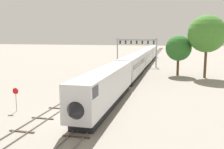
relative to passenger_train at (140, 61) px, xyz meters
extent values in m
plane|color=gray|center=(-2.00, -39.15, -2.60)|extent=(400.00, 400.00, 0.00)
cube|color=slate|center=(-0.72, 20.85, -2.52)|extent=(0.07, 200.00, 0.16)
cube|color=slate|center=(0.72, 20.85, -2.52)|extent=(0.07, 200.00, 0.16)
cube|color=#473828|center=(0.00, -45.15, -2.55)|extent=(2.60, 0.24, 0.10)
cube|color=#473828|center=(0.00, -41.15, -2.55)|extent=(2.60, 0.24, 0.10)
cube|color=#473828|center=(0.00, -37.15, -2.55)|extent=(2.60, 0.24, 0.10)
cube|color=#473828|center=(0.00, -33.15, -2.55)|extent=(2.60, 0.24, 0.10)
cube|color=#473828|center=(0.00, -29.15, -2.55)|extent=(2.60, 0.24, 0.10)
cube|color=#473828|center=(0.00, -25.15, -2.55)|extent=(2.60, 0.24, 0.10)
cube|color=#473828|center=(0.00, -21.15, -2.55)|extent=(2.60, 0.24, 0.10)
cube|color=#473828|center=(0.00, -17.15, -2.55)|extent=(2.60, 0.24, 0.10)
cube|color=#473828|center=(0.00, -13.15, -2.55)|extent=(2.60, 0.24, 0.10)
cube|color=#473828|center=(0.00, -9.15, -2.55)|extent=(2.60, 0.24, 0.10)
cube|color=#473828|center=(0.00, -5.15, -2.55)|extent=(2.60, 0.24, 0.10)
cube|color=#473828|center=(0.00, -1.15, -2.55)|extent=(2.60, 0.24, 0.10)
cube|color=#473828|center=(0.00, 2.85, -2.55)|extent=(2.60, 0.24, 0.10)
cube|color=#473828|center=(0.00, 6.85, -2.55)|extent=(2.60, 0.24, 0.10)
cube|color=#473828|center=(0.00, 10.85, -2.55)|extent=(2.60, 0.24, 0.10)
cube|color=#473828|center=(0.00, 14.85, -2.55)|extent=(2.60, 0.24, 0.10)
cube|color=#473828|center=(0.00, 18.85, -2.55)|extent=(2.60, 0.24, 0.10)
cube|color=#473828|center=(0.00, 22.85, -2.55)|extent=(2.60, 0.24, 0.10)
cube|color=#473828|center=(0.00, 26.85, -2.55)|extent=(2.60, 0.24, 0.10)
cube|color=#473828|center=(0.00, 30.85, -2.55)|extent=(2.60, 0.24, 0.10)
cube|color=#473828|center=(0.00, 34.85, -2.55)|extent=(2.60, 0.24, 0.10)
cube|color=#473828|center=(0.00, 38.85, -2.55)|extent=(2.60, 0.24, 0.10)
cube|color=#473828|center=(0.00, 42.85, -2.55)|extent=(2.60, 0.24, 0.10)
cube|color=#473828|center=(0.00, 46.85, -2.55)|extent=(2.60, 0.24, 0.10)
cube|color=#473828|center=(0.00, 50.85, -2.55)|extent=(2.60, 0.24, 0.10)
cube|color=#473828|center=(0.00, 54.85, -2.55)|extent=(2.60, 0.24, 0.10)
cube|color=#473828|center=(0.00, 58.85, -2.55)|extent=(2.60, 0.24, 0.10)
cube|color=#473828|center=(0.00, 62.85, -2.55)|extent=(2.60, 0.24, 0.10)
cube|color=#473828|center=(0.00, 66.85, -2.55)|extent=(2.60, 0.24, 0.10)
cube|color=#473828|center=(0.00, 70.85, -2.55)|extent=(2.60, 0.24, 0.10)
cube|color=#473828|center=(0.00, 74.85, -2.55)|extent=(2.60, 0.24, 0.10)
cube|color=#473828|center=(0.00, 78.85, -2.55)|extent=(2.60, 0.24, 0.10)
cube|color=#473828|center=(0.00, 82.85, -2.55)|extent=(2.60, 0.24, 0.10)
cube|color=#473828|center=(0.00, 86.85, -2.55)|extent=(2.60, 0.24, 0.10)
cube|color=#473828|center=(0.00, 90.85, -2.55)|extent=(2.60, 0.24, 0.10)
cube|color=#473828|center=(0.00, 94.85, -2.55)|extent=(2.60, 0.24, 0.10)
cube|color=#473828|center=(0.00, 98.85, -2.55)|extent=(2.60, 0.24, 0.10)
cube|color=#473828|center=(0.00, 102.85, -2.55)|extent=(2.60, 0.24, 0.10)
cube|color=#473828|center=(0.00, 106.85, -2.55)|extent=(2.60, 0.24, 0.10)
cube|color=#473828|center=(0.00, 110.85, -2.55)|extent=(2.60, 0.24, 0.10)
cube|color=#473828|center=(0.00, 114.85, -2.55)|extent=(2.60, 0.24, 0.10)
cube|color=#473828|center=(0.00, 118.85, -2.55)|extent=(2.60, 0.24, 0.10)
cube|color=slate|center=(-6.22, 0.85, -2.52)|extent=(0.07, 160.00, 0.16)
cube|color=slate|center=(-4.78, 0.85, -2.52)|extent=(0.07, 160.00, 0.16)
cube|color=#473828|center=(-5.50, -45.15, -2.55)|extent=(2.60, 0.24, 0.10)
cube|color=#473828|center=(-5.50, -41.15, -2.55)|extent=(2.60, 0.24, 0.10)
cube|color=#473828|center=(-5.50, -37.15, -2.55)|extent=(2.60, 0.24, 0.10)
cube|color=#473828|center=(-5.50, -33.15, -2.55)|extent=(2.60, 0.24, 0.10)
cube|color=#473828|center=(-5.50, -29.15, -2.55)|extent=(2.60, 0.24, 0.10)
cube|color=#473828|center=(-5.50, -25.15, -2.55)|extent=(2.60, 0.24, 0.10)
cube|color=#473828|center=(-5.50, -21.15, -2.55)|extent=(2.60, 0.24, 0.10)
cube|color=#473828|center=(-5.50, -17.15, -2.55)|extent=(2.60, 0.24, 0.10)
cube|color=#473828|center=(-5.50, -13.15, -2.55)|extent=(2.60, 0.24, 0.10)
cube|color=#473828|center=(-5.50, -9.15, -2.55)|extent=(2.60, 0.24, 0.10)
cube|color=#473828|center=(-5.50, -5.15, -2.55)|extent=(2.60, 0.24, 0.10)
cube|color=#473828|center=(-5.50, -1.15, -2.55)|extent=(2.60, 0.24, 0.10)
cube|color=#473828|center=(-5.50, 2.85, -2.55)|extent=(2.60, 0.24, 0.10)
cube|color=#473828|center=(-5.50, 6.85, -2.55)|extent=(2.60, 0.24, 0.10)
cube|color=#473828|center=(-5.50, 10.85, -2.55)|extent=(2.60, 0.24, 0.10)
cube|color=#473828|center=(-5.50, 14.85, -2.55)|extent=(2.60, 0.24, 0.10)
cube|color=#473828|center=(-5.50, 18.85, -2.55)|extent=(2.60, 0.24, 0.10)
cube|color=#473828|center=(-5.50, 22.85, -2.55)|extent=(2.60, 0.24, 0.10)
cube|color=#473828|center=(-5.50, 26.85, -2.55)|extent=(2.60, 0.24, 0.10)
cube|color=#473828|center=(-5.50, 30.85, -2.55)|extent=(2.60, 0.24, 0.10)
cube|color=#473828|center=(-5.50, 34.85, -2.55)|extent=(2.60, 0.24, 0.10)
cube|color=#473828|center=(-5.50, 38.85, -2.55)|extent=(2.60, 0.24, 0.10)
cube|color=#473828|center=(-5.50, 42.85, -2.55)|extent=(2.60, 0.24, 0.10)
cube|color=#473828|center=(-5.50, 46.85, -2.55)|extent=(2.60, 0.24, 0.10)
cube|color=#473828|center=(-5.50, 50.85, -2.55)|extent=(2.60, 0.24, 0.10)
cube|color=#473828|center=(-5.50, 54.85, -2.55)|extent=(2.60, 0.24, 0.10)
cube|color=#473828|center=(-5.50, 58.85, -2.55)|extent=(2.60, 0.24, 0.10)
cube|color=#473828|center=(-5.50, 62.85, -2.55)|extent=(2.60, 0.24, 0.10)
cube|color=#473828|center=(-5.50, 66.85, -2.55)|extent=(2.60, 0.24, 0.10)
cube|color=#473828|center=(-5.50, 70.85, -2.55)|extent=(2.60, 0.24, 0.10)
cube|color=#473828|center=(-5.50, 74.85, -2.55)|extent=(2.60, 0.24, 0.10)
cube|color=#473828|center=(-5.50, 78.85, -2.55)|extent=(2.60, 0.24, 0.10)
cube|color=silver|center=(0.00, -34.35, 0.30)|extent=(3.00, 21.60, 3.80)
cone|color=black|center=(0.00, -45.35, -0.10)|extent=(2.88, 2.60, 2.88)
cube|color=black|center=(0.00, -43.95, 1.44)|extent=(3.04, 1.80, 1.10)
cube|color=black|center=(0.00, -34.35, -2.10)|extent=(2.52, 19.44, 1.00)
cube|color=#B7BABF|center=(0.00, -11.75, 0.30)|extent=(3.00, 21.60, 3.80)
cube|color=black|center=(0.00, -11.75, 0.70)|extent=(3.04, 19.87, 0.90)
cube|color=black|center=(0.00, -11.75, -2.10)|extent=(2.52, 19.44, 1.00)
cube|color=#B7BABF|center=(0.00, 10.85, 0.30)|extent=(3.00, 21.60, 3.80)
cube|color=black|center=(0.00, 10.85, 0.70)|extent=(3.04, 19.87, 0.90)
cube|color=black|center=(0.00, 10.85, -2.10)|extent=(2.52, 19.44, 1.00)
cube|color=#B7BABF|center=(0.00, 33.45, 0.30)|extent=(3.00, 21.60, 3.80)
cube|color=black|center=(0.00, 33.45, 0.70)|extent=(3.04, 19.87, 0.90)
cube|color=black|center=(0.00, 33.45, -2.10)|extent=(2.52, 19.44, 1.00)
cylinder|color=#999BA0|center=(-8.00, 8.78, 1.57)|extent=(0.36, 0.36, 8.34)
cylinder|color=#999BA0|center=(3.50, 8.78, 1.57)|extent=(0.36, 0.36, 8.34)
cube|color=#999BA0|center=(-2.25, 8.78, 5.14)|extent=(12.10, 0.36, 0.50)
cube|color=black|center=(-7.18, 8.83, 4.44)|extent=(0.44, 0.32, 0.90)
sphere|color=red|center=(-7.18, 8.64, 4.44)|extent=(0.28, 0.28, 0.28)
cube|color=black|center=(-5.54, 8.83, 4.44)|extent=(0.44, 0.32, 0.90)
sphere|color=green|center=(-5.54, 8.64, 4.44)|extent=(0.28, 0.28, 0.28)
cube|color=black|center=(-3.89, 8.83, 4.44)|extent=(0.44, 0.32, 0.90)
sphere|color=yellow|center=(-3.89, 8.64, 4.44)|extent=(0.28, 0.28, 0.28)
cube|color=black|center=(-2.25, 8.83, 4.44)|extent=(0.44, 0.32, 0.90)
sphere|color=red|center=(-2.25, 8.64, 4.44)|extent=(0.28, 0.28, 0.28)
cube|color=black|center=(-0.61, 8.83, 4.44)|extent=(0.44, 0.32, 0.90)
sphere|color=green|center=(-0.61, 8.64, 4.44)|extent=(0.28, 0.28, 0.28)
cube|color=black|center=(1.04, 8.83, 4.44)|extent=(0.44, 0.32, 0.90)
sphere|color=red|center=(1.04, 8.64, 4.44)|extent=(0.28, 0.28, 0.28)
cube|color=black|center=(2.68, 8.83, 4.44)|extent=(0.44, 0.32, 0.90)
sphere|color=green|center=(2.68, 8.64, 4.44)|extent=(0.28, 0.28, 0.28)
cylinder|color=gray|center=(-10.00, -39.28, -1.50)|extent=(0.08, 0.08, 2.20)
cylinder|color=red|center=(-10.00, -39.30, -0.10)|extent=(0.76, 0.03, 0.76)
cylinder|color=brown|center=(15.02, -8.06, 0.72)|extent=(0.56, 0.56, 6.65)
sphere|color=#427F2D|center=(15.02, -8.06, 6.82)|extent=(7.91, 7.91, 7.91)
cylinder|color=brown|center=(9.37, -6.12, -0.49)|extent=(0.56, 0.56, 4.22)
sphere|color=#2D6B28|center=(9.37, -6.12, 3.64)|extent=(5.77, 5.77, 5.77)
camera|label=1|loc=(8.27, -65.63, 6.54)|focal=40.86mm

